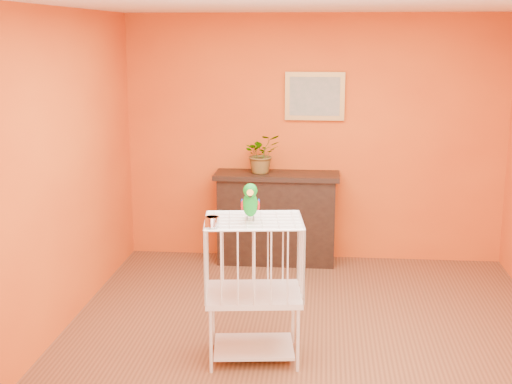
# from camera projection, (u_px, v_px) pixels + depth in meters

# --- Properties ---
(ground) EXTENTS (4.50, 4.50, 0.00)m
(ground) POSITION_uv_depth(u_px,v_px,m) (306.00, 343.00, 5.63)
(ground) COLOR brown
(ground) RESTS_ON ground
(room_shell) EXTENTS (4.50, 4.50, 4.50)m
(room_shell) POSITION_uv_depth(u_px,v_px,m) (310.00, 144.00, 5.29)
(room_shell) COLOR #DC5614
(room_shell) RESTS_ON ground
(console_cabinet) EXTENTS (1.30, 0.47, 0.96)m
(console_cabinet) POSITION_uv_depth(u_px,v_px,m) (276.00, 218.00, 7.53)
(console_cabinet) COLOR black
(console_cabinet) RESTS_ON ground
(potted_plant) EXTENTS (0.49, 0.52, 0.32)m
(potted_plant) POSITION_uv_depth(u_px,v_px,m) (262.00, 157.00, 7.44)
(potted_plant) COLOR #26722D
(potted_plant) RESTS_ON console_cabinet
(framed_picture) EXTENTS (0.62, 0.04, 0.50)m
(framed_picture) POSITION_uv_depth(u_px,v_px,m) (315.00, 96.00, 7.40)
(framed_picture) COLOR #A27839
(framed_picture) RESTS_ON room_shell
(birdcage) EXTENTS (0.75, 0.61, 1.07)m
(birdcage) POSITION_uv_depth(u_px,v_px,m) (254.00, 287.00, 5.26)
(birdcage) COLOR silver
(birdcage) RESTS_ON ground
(feed_cup) EXTENTS (0.10, 0.10, 0.07)m
(feed_cup) POSITION_uv_depth(u_px,v_px,m) (212.00, 222.00, 4.94)
(feed_cup) COLOR silver
(feed_cup) RESTS_ON birdcage
(parrot) EXTENTS (0.14, 0.26, 0.29)m
(parrot) POSITION_uv_depth(u_px,v_px,m) (250.00, 202.00, 5.07)
(parrot) COLOR #59544C
(parrot) RESTS_ON birdcage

